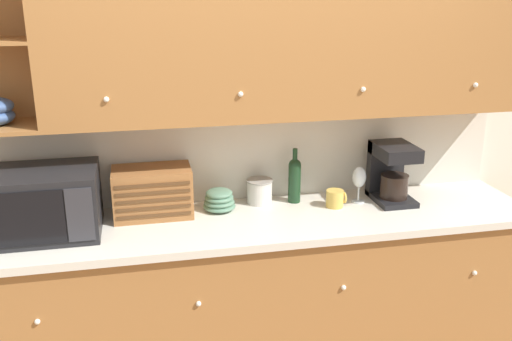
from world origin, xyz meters
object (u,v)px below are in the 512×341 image
storage_canister (260,191)px  coffee_maker (391,171)px  wine_bottle (295,178)px  mug (335,198)px  wine_glass (359,178)px  bowl_stack_on_counter (219,200)px  bread_box (153,192)px  microwave (41,203)px

storage_canister → coffee_maker: (0.73, -0.10, 0.10)m
wine_bottle → coffee_maker: coffee_maker is taller
mug → wine_bottle: bearing=148.9°
mug → wine_glass: wine_glass is taller
wine_glass → bowl_stack_on_counter: bearing=176.9°
bowl_stack_on_counter → mug: bowl_stack_on_counter is taller
storage_canister → wine_bottle: 0.21m
bread_box → wine_bottle: (0.78, 0.03, 0.01)m
wine_bottle → mug: 0.25m
bread_box → coffee_maker: size_ratio=1.24×
wine_glass → coffee_maker: size_ratio=0.63×
storage_canister → wine_bottle: bearing=-7.2°
storage_canister → mug: 0.42m
bowl_stack_on_counter → mug: 0.63m
microwave → bowl_stack_on_counter: 0.89m
bowl_stack_on_counter → storage_canister: bearing=14.8°
bread_box → mug: bearing=-5.2°
wine_glass → bread_box: bearing=177.5°
storage_canister → mug: (0.39, -0.14, -0.02)m
wine_bottle → mug: wine_bottle is taller
bowl_stack_on_counter → coffee_maker: (0.96, -0.04, 0.11)m
wine_bottle → wine_glass: wine_bottle is taller
bread_box → bowl_stack_on_counter: bread_box is taller
bread_box → mug: size_ratio=3.76×
bowl_stack_on_counter → bread_box: bearing=178.8°
microwave → bowl_stack_on_counter: size_ratio=3.12×
bread_box → bowl_stack_on_counter: (0.35, -0.01, -0.07)m
wine_glass → coffee_maker: 0.19m
bread_box → mug: bread_box is taller
microwave → coffee_maker: bearing=2.7°
mug → coffee_maker: (0.34, 0.04, 0.12)m
bread_box → wine_bottle: size_ratio=1.31×
bread_box → wine_glass: bearing=-2.5°
microwave → bread_box: size_ratio=1.35×
wine_bottle → wine_glass: bearing=-13.0°
wine_glass → mug: bearing=-165.1°
microwave → wine_bottle: bearing=7.1°
microwave → wine_bottle: (1.31, 0.16, -0.02)m
bowl_stack_on_counter → wine_glass: wine_glass is taller
microwave → wine_glass: microwave is taller
wine_bottle → bread_box: bearing=-177.8°
bowl_stack_on_counter → mug: (0.63, -0.08, -0.01)m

